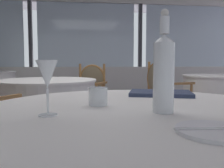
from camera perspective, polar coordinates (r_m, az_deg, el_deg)
ground_plane at (r=2.71m, az=-4.73°, el=-15.45°), size 13.20×13.20×0.00m
window_wall_far at (r=6.35m, az=-6.01°, el=6.40°), size 9.14×0.14×2.75m
side_plate at (r=0.67m, az=23.42°, el=-10.27°), size 0.20×0.20×0.01m
butter_knife at (r=0.67m, az=23.44°, el=-9.84°), size 0.21×0.04×0.00m
water_bottle at (r=0.87m, az=12.26°, el=3.06°), size 0.07×0.07×0.36m
wine_glass at (r=0.82m, az=-15.24°, el=1.91°), size 0.07×0.07×0.19m
water_tumbler at (r=1.00m, az=-3.34°, el=-2.96°), size 0.08×0.08×0.08m
menu_book at (r=1.35m, az=11.50°, el=-2.16°), size 0.38×0.31×0.02m
background_table_0 at (r=3.88m, az=24.00°, el=-3.73°), size 1.03×1.03×0.77m
dining_chair_0_1 at (r=3.26m, az=12.24°, el=-1.77°), size 0.56×0.61×0.96m
background_table_1 at (r=2.73m, az=-15.08°, el=-7.02°), size 1.06×1.06×0.77m
dining_chair_1_0 at (r=3.50m, az=-5.63°, el=-1.60°), size 0.65×0.62×0.94m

